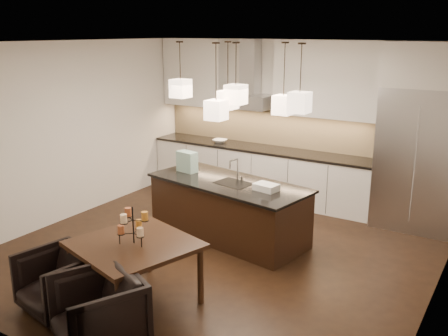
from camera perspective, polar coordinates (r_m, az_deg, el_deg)
The scene contains 37 objects.
floor at distance 6.97m, azimuth -0.88°, elevation -9.61°, with size 5.50×5.50×0.02m, color black.
ceiling at distance 6.32m, azimuth -0.98°, elevation 14.25°, with size 5.50×5.50×0.02m, color white.
wall_back at distance 8.90m, azimuth 8.73°, elevation 5.29°, with size 5.50×0.02×2.80m, color silver.
wall_front at distance 4.53m, azimuth -20.18°, elevation -5.44°, with size 5.50×0.02×2.80m, color silver.
wall_left at distance 8.29m, azimuth -17.26°, elevation 4.03°, with size 0.02×5.50×2.80m, color silver.
wall_right at distance 5.57m, azimuth 23.75°, elevation -1.96°, with size 0.02×5.50×2.80m, color silver.
refrigerator at distance 8.03m, azimuth 21.43°, elevation 0.91°, with size 1.20×0.72×2.15m, color #B7B7BA.
fridge_panel at distance 7.82m, azimuth 22.45°, elevation 10.89°, with size 1.26×0.72×0.65m, color silver.
lower_cabinets at distance 9.08m, azimuth 4.04°, elevation -0.58°, with size 4.21×0.62×0.88m, color silver.
countertop at distance 8.97m, azimuth 4.10°, elevation 2.25°, with size 4.21×0.66×0.04m, color black.
backsplash at distance 9.16m, azimuth 5.02°, elevation 4.65°, with size 4.21×0.02×0.63m, color tan.
upper_cab_left at distance 9.65m, azimuth -3.28°, elevation 10.87°, with size 1.25×0.35×1.25m, color silver.
upper_cab_right at distance 8.42m, azimuth 11.94°, elevation 9.90°, with size 1.86×0.35×1.25m, color silver.
hood_canopy at distance 9.00m, azimuth 2.64°, elevation 7.63°, with size 0.90×0.52×0.24m, color #B7B7BA.
hood_chimney at distance 9.04m, azimuth 3.04°, elevation 11.48°, with size 0.30×0.28×0.96m, color #B7B7BA.
fruit_bowl at distance 9.31m, azimuth -0.48°, elevation 3.10°, with size 0.26×0.26×0.06m, color silver.
island_body at distance 7.29m, azimuth 0.50°, elevation -4.89°, with size 2.31×0.93×0.81m, color black.
island_top at distance 7.16m, azimuth 0.51°, elevation -1.69°, with size 2.39×1.00×0.04m, color black.
faucet at distance 7.11m, azimuth 1.57°, elevation -0.18°, with size 0.09×0.22×0.35m, color silver, non-canonical shape.
tote_bag at distance 7.63m, azimuth -4.24°, elevation 0.73°, with size 0.31×0.17×0.31m, color #236751.
food_container at distance 6.76m, azimuth 4.85°, elevation -2.20°, with size 0.31×0.22×0.09m, color silver.
dining_table at distance 5.73m, azimuth -10.07°, elevation -11.66°, with size 1.18×1.18×0.71m, color black, non-canonical shape.
candelabra at distance 5.50m, azimuth -10.34°, elevation -6.43°, with size 0.34×0.34×0.42m, color black, non-canonical shape.
candle_a at distance 5.41m, azimuth -9.57°, elevation -7.22°, with size 0.07×0.07×0.09m, color beige.
candle_b at distance 5.62m, azimuth -9.71°, elevation -6.34°, with size 0.07×0.07×0.09m, color orange.
candle_c at distance 5.51m, azimuth -11.70°, elevation -6.89°, with size 0.07×0.07×0.09m, color #A5522D.
candle_d at distance 5.42m, azimuth -9.05°, elevation -5.44°, with size 0.07×0.07×0.09m, color orange.
candle_e at distance 5.57m, azimuth -10.91°, elevation -4.96°, with size 0.07×0.07×0.09m, color #A5522D.
candle_f at distance 5.38m, azimuth -11.40°, elevation -5.69°, with size 0.07×0.07×0.09m, color beige.
armchair_left at distance 5.79m, azimuth -18.42°, elevation -12.18°, with size 0.72×0.74×0.67m, color black.
armchair_right at distance 5.07m, azimuth -14.16°, elevation -15.67°, with size 0.77×0.79×0.72m, color black.
pendant_a at distance 7.20m, azimuth -4.98°, elevation 9.04°, with size 0.24×0.24×0.26m, color #FFDEBD.
pendant_b at distance 7.19m, azimuth 0.44°, elevation 7.80°, with size 0.24×0.24×0.26m, color #FFDEBD.
pendant_c at distance 6.68m, azimuth 1.36°, elevation 8.40°, with size 0.24×0.24×0.26m, color #FFDEBD.
pendant_d at distance 6.79m, azimuth 6.79°, elevation 7.17°, with size 0.24×0.24×0.26m, color #FFDEBD.
pendant_e at distance 6.33m, azimuth 8.63°, elevation 7.42°, with size 0.24×0.24×0.26m, color #FFDEBD.
pendant_f at distance 6.55m, azimuth -0.90°, elevation 6.63°, with size 0.24×0.24×0.26m, color #FFDEBD.
Camera 1 is at (3.41, -5.32, 2.94)m, focal length 40.00 mm.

